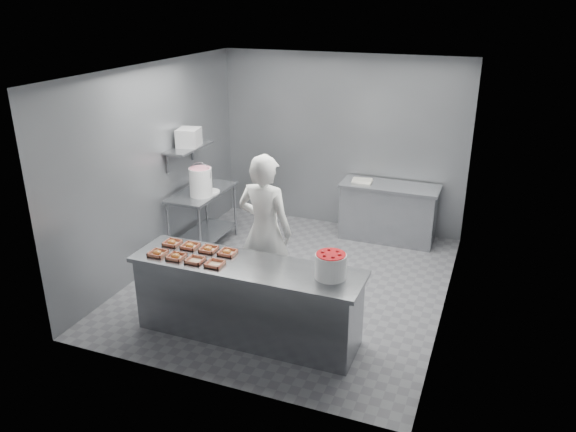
% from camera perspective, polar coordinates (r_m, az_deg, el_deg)
% --- Properties ---
extents(floor, '(4.50, 4.50, 0.00)m').
position_cam_1_polar(floor, '(7.63, 0.28, -6.73)').
color(floor, '#4C4C51').
rests_on(floor, ground).
extents(ceiling, '(4.50, 4.50, 0.00)m').
position_cam_1_polar(ceiling, '(6.76, 0.32, 14.64)').
color(ceiling, white).
rests_on(ceiling, wall_back).
extents(wall_back, '(4.00, 0.04, 2.80)m').
position_cam_1_polar(wall_back, '(9.12, 5.42, 7.44)').
color(wall_back, slate).
rests_on(wall_back, ground).
extents(wall_left, '(0.04, 4.50, 2.80)m').
position_cam_1_polar(wall_left, '(7.97, -13.29, 4.86)').
color(wall_left, slate).
rests_on(wall_left, ground).
extents(wall_right, '(0.04, 4.50, 2.80)m').
position_cam_1_polar(wall_right, '(6.66, 16.58, 1.20)').
color(wall_right, slate).
rests_on(wall_right, ground).
extents(service_counter, '(2.60, 0.70, 0.90)m').
position_cam_1_polar(service_counter, '(6.32, -4.16, -8.52)').
color(service_counter, slate).
rests_on(service_counter, ground).
extents(prep_table, '(0.60, 1.20, 0.90)m').
position_cam_1_polar(prep_table, '(8.53, -8.65, 0.57)').
color(prep_table, slate).
rests_on(prep_table, ground).
extents(back_counter, '(1.50, 0.60, 0.90)m').
position_cam_1_polar(back_counter, '(8.89, 10.14, 0.39)').
color(back_counter, slate).
rests_on(back_counter, ground).
extents(wall_shelf, '(0.35, 0.90, 0.03)m').
position_cam_1_polar(wall_shelf, '(8.32, -10.04, 6.88)').
color(wall_shelf, slate).
rests_on(wall_shelf, wall_left).
extents(tray_0, '(0.19, 0.18, 0.06)m').
position_cam_1_polar(tray_0, '(6.46, -13.11, -3.68)').
color(tray_0, tan).
rests_on(tray_0, service_counter).
extents(tray_1, '(0.19, 0.18, 0.06)m').
position_cam_1_polar(tray_1, '(6.34, -11.30, -4.05)').
color(tray_1, tan).
rests_on(tray_1, service_counter).
extents(tray_2, '(0.19, 0.18, 0.04)m').
position_cam_1_polar(tray_2, '(6.22, -9.40, -4.45)').
color(tray_2, tan).
rests_on(tray_2, service_counter).
extents(tray_3, '(0.19, 0.18, 0.04)m').
position_cam_1_polar(tray_3, '(6.11, -7.45, -4.83)').
color(tray_3, tan).
rests_on(tray_3, service_counter).
extents(tray_4, '(0.19, 0.18, 0.06)m').
position_cam_1_polar(tray_4, '(6.69, -11.69, -2.67)').
color(tray_4, tan).
rests_on(tray_4, service_counter).
extents(tray_5, '(0.19, 0.18, 0.06)m').
position_cam_1_polar(tray_5, '(6.57, -9.92, -3.00)').
color(tray_5, tan).
rests_on(tray_5, service_counter).
extents(tray_6, '(0.19, 0.18, 0.06)m').
position_cam_1_polar(tray_6, '(6.45, -8.08, -3.34)').
color(tray_6, tan).
rests_on(tray_6, service_counter).
extents(tray_7, '(0.19, 0.18, 0.06)m').
position_cam_1_polar(tray_7, '(6.35, -6.18, -3.68)').
color(tray_7, tan).
rests_on(tray_7, service_counter).
extents(worker, '(0.74, 0.52, 1.92)m').
position_cam_1_polar(worker, '(6.78, -2.36, -1.51)').
color(worker, silver).
rests_on(worker, ground).
extents(strawberry_tub, '(0.32, 0.32, 0.27)m').
position_cam_1_polar(strawberry_tub, '(5.78, 4.35, -4.97)').
color(strawberry_tub, white).
rests_on(strawberry_tub, service_counter).
extents(glaze_bucket, '(0.34, 0.33, 0.50)m').
position_cam_1_polar(glaze_bucket, '(8.17, -8.86, 3.50)').
color(glaze_bucket, white).
rests_on(glaze_bucket, prep_table).
extents(bucket_lid, '(0.36, 0.36, 0.02)m').
position_cam_1_polar(bucket_lid, '(8.34, -7.98, 2.45)').
color(bucket_lid, white).
rests_on(bucket_lid, prep_table).
extents(rag, '(0.15, 0.13, 0.02)m').
position_cam_1_polar(rag, '(8.49, -8.37, 2.77)').
color(rag, '#CCB28C').
rests_on(rag, prep_table).
extents(appliance, '(0.37, 0.40, 0.26)m').
position_cam_1_polar(appliance, '(8.30, -10.04, 7.87)').
color(appliance, gray).
rests_on(appliance, wall_shelf).
extents(paper_stack, '(0.32, 0.24, 0.04)m').
position_cam_1_polar(paper_stack, '(8.82, 7.54, 3.58)').
color(paper_stack, silver).
rests_on(paper_stack, back_counter).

